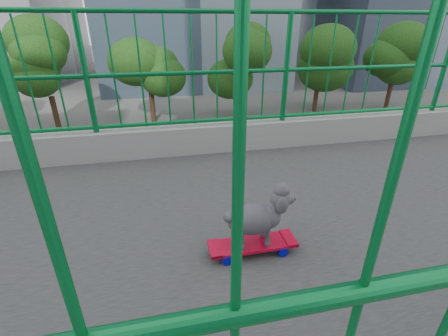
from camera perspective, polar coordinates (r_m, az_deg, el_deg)
name	(u,v)px	position (r m, az deg, el deg)	size (l,w,h in m)	color
road	(76,200)	(17.57, -25.81, -5.36)	(18.00, 90.00, 0.02)	black
street_trees	(112,69)	(28.25, -20.08, 16.94)	(5.30, 60.40, 7.26)	black
skateboard	(252,245)	(1.98, 5.31, -14.12)	(0.17, 0.55, 0.07)	red
poodle	(258,216)	(1.85, 6.28, -8.90)	(0.18, 0.44, 0.37)	#312E34
car_1	(212,213)	(13.42, -2.32, -8.46)	(1.66, 4.77, 1.57)	black
car_2	(94,191)	(16.45, -23.05, -3.97)	(2.45, 5.32, 1.48)	red
car_4	(320,129)	(24.96, 17.51, 6.92)	(1.83, 4.54, 1.55)	black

